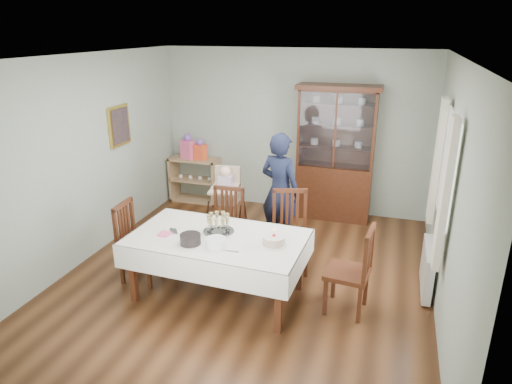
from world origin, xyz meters
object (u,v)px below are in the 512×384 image
at_px(sideboard, 195,180).
at_px(chair_end_left, 141,257).
at_px(chair_far_left, 226,240).
at_px(chair_end_right, 348,286).
at_px(gift_bag_orange, 200,150).
at_px(woman, 280,191).
at_px(gift_bag_pink, 188,147).
at_px(china_cabinet, 335,152).
at_px(chair_far_right, 290,247).
at_px(champagne_tray, 218,227).
at_px(birthday_cake, 274,241).
at_px(dining_table, 218,266).
at_px(high_chair, 226,211).

distance_m(sideboard, chair_end_left, 2.78).
height_order(sideboard, chair_far_left, chair_far_left).
relative_size(chair_end_right, gift_bag_orange, 2.75).
relative_size(woman, gift_bag_pink, 3.78).
relative_size(china_cabinet, sideboard, 2.42).
distance_m(chair_far_right, chair_end_right, 1.11).
bearing_deg(chair_far_left, sideboard, 122.14).
distance_m(woman, champagne_tray, 1.43).
xyz_separation_m(sideboard, birthday_cake, (2.24, -2.82, 0.41)).
height_order(birthday_cake, gift_bag_orange, gift_bag_orange).
bearing_deg(gift_bag_orange, dining_table, -62.83).
relative_size(china_cabinet, chair_end_left, 2.17).
bearing_deg(gift_bag_pink, china_cabinet, -0.03).
xyz_separation_m(sideboard, chair_far_right, (2.22, -1.94, -0.09)).
distance_m(champagne_tray, gift_bag_pink, 3.14).
bearing_deg(birthday_cake, chair_end_right, 10.25).
bearing_deg(chair_end_right, sideboard, -124.98).
bearing_deg(chair_end_right, chair_far_left, -106.02).
distance_m(dining_table, birthday_cake, 0.79).
height_order(chair_far_left, chair_end_left, chair_end_left).
relative_size(woman, champagne_tray, 4.58).
xyz_separation_m(chair_end_right, gift_bag_pink, (-3.16, 2.65, 0.69)).
relative_size(high_chair, birthday_cake, 4.00).
relative_size(chair_far_right, birthday_cake, 3.68).
bearing_deg(gift_bag_pink, sideboard, 11.30).
relative_size(chair_end_left, high_chair, 0.88).
relative_size(chair_end_left, champagne_tray, 2.74).
distance_m(chair_end_left, high_chair, 1.54).
distance_m(dining_table, champagne_tray, 0.46).
distance_m(woman, birthday_cake, 1.54).
distance_m(chair_end_right, birthday_cake, 0.98).
height_order(dining_table, china_cabinet, china_cabinet).
bearing_deg(china_cabinet, sideboard, 179.51).
xyz_separation_m(china_cabinet, gift_bag_orange, (-2.36, 0.00, -0.16)).
bearing_deg(chair_far_left, woman, 46.32).
bearing_deg(chair_far_right, gift_bag_orange, 120.27).
height_order(chair_end_right, woman, woman).
bearing_deg(champagne_tray, woman, 74.62).
bearing_deg(chair_far_left, champagne_tray, -76.48).
relative_size(dining_table, high_chair, 1.80).
bearing_deg(chair_end_right, chair_far_right, -124.73).
bearing_deg(chair_far_right, china_cabinet, 64.73).
height_order(chair_far_right, gift_bag_orange, gift_bag_orange).
bearing_deg(chair_end_right, dining_table, -78.73).
height_order(gift_bag_pink, gift_bag_orange, gift_bag_pink).
bearing_deg(china_cabinet, chair_end_left, -126.49).
xyz_separation_m(china_cabinet, high_chair, (-1.39, -1.32, -0.68)).
bearing_deg(chair_far_left, high_chair, 107.35).
bearing_deg(woman, gift_bag_orange, -17.08).
xyz_separation_m(chair_far_right, gift_bag_pink, (-2.32, 1.92, 0.69)).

